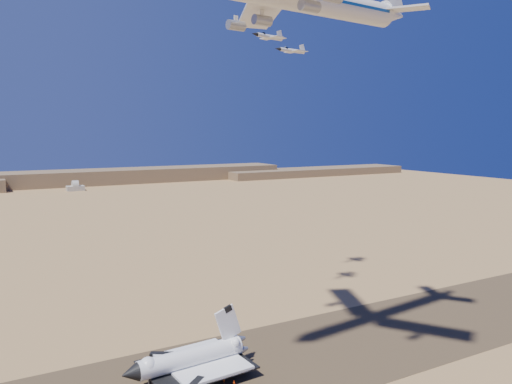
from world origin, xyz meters
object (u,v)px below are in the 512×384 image
crew_c (234,383)px  chase_jet_e (291,50)px  shuttle (190,360)px  crew_a (224,380)px  chase_jet_d (269,37)px

crew_c → chase_jet_e: chase_jet_e is taller
shuttle → crew_c: (8.27, -10.59, -3.99)m
shuttle → crew_a: (6.70, -7.65, -3.86)m
chase_jet_d → chase_jet_e: size_ratio=0.95×
shuttle → crew_c: shuttle is taller
shuttle → crew_a: shuttle is taller
chase_jet_d → crew_c: bearing=-145.5°
shuttle → crew_a: 10.88m
crew_c → shuttle: bearing=10.3°
crew_a → crew_c: bearing=-159.0°
chase_jet_d → chase_jet_e: chase_jet_d is taller
chase_jet_e → crew_c: bearing=-140.6°
crew_c → chase_jet_d: 116.47m
chase_jet_d → chase_jet_e: (22.69, 20.21, -0.33)m
crew_a → chase_jet_e: bearing=-51.1°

